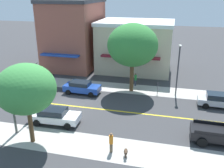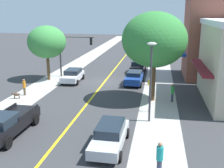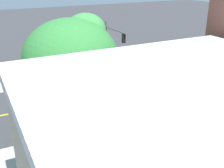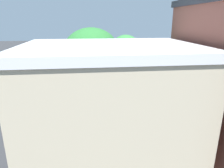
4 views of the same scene
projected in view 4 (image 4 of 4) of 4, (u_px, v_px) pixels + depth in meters
ground_plane at (135, 85)px, 29.53m from camera, size 140.00×140.00×0.00m
sidewalk_left at (147, 101)px, 23.42m from camera, size 3.28×126.00×0.01m
sidewalk_right at (126, 73)px, 35.64m from camera, size 3.28×126.00×0.01m
road_centerline_stripe at (135, 85)px, 29.53m from camera, size 0.20×126.00×0.00m
tan_rowhouse at (110, 100)px, 13.84m from camera, size 9.28×11.03×7.46m
street_tree_left_near at (91, 52)px, 21.62m from camera, size 5.89×5.89×8.21m
street_tree_right_corner at (126, 46)px, 34.74m from camera, size 4.57×4.57×6.58m
fire_hydrant at (139, 95)px, 24.31m from camera, size 0.44×0.24×0.77m
parking_meter at (64, 95)px, 22.86m from camera, size 0.12×0.18×1.39m
traffic_light_mast at (141, 54)px, 33.06m from camera, size 4.57×0.32×5.68m
street_lamp at (42, 71)px, 21.67m from camera, size 0.70×0.36×6.04m
black_sedan_left_curb at (183, 85)px, 26.58m from camera, size 2.07×4.16×1.64m
silver_sedan_left_curb at (8, 92)px, 24.17m from camera, size 2.04×4.81×1.49m
white_sedan_right_curb at (126, 73)px, 32.78m from camera, size 2.19×4.56×1.49m
blue_sedan_left_curb at (137, 87)px, 25.82m from camera, size 2.11×4.37×1.49m
black_pickup_truck at (28, 76)px, 30.90m from camera, size 2.29×5.66×1.74m
pedestrian_orange_shirt at (87, 69)px, 35.00m from camera, size 0.31×0.31×1.67m
pedestrian_green_shirt at (91, 100)px, 21.29m from camera, size 0.31×0.31×1.69m
small_dog at (81, 72)px, 35.30m from camera, size 0.83×0.40×0.62m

